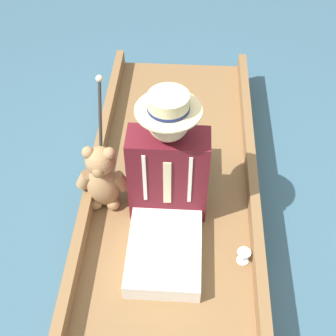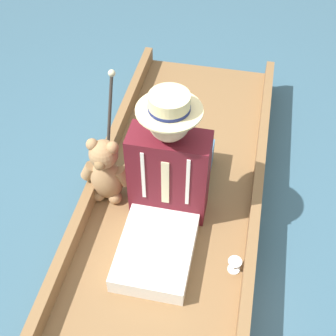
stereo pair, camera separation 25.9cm
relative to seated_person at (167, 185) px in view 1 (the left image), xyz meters
name	(u,v)px [view 1 (the left image)]	position (x,y,z in m)	size (l,w,h in m)	color
ground_plane	(171,224)	(-0.02, -0.08, -0.47)	(16.00, 16.00, 0.00)	#385B70
punt_boat	(171,216)	(-0.02, -0.08, -0.38)	(1.07, 3.10, 0.28)	brown
seat_cushion	(168,161)	(0.02, -0.41, -0.23)	(0.47, 0.33, 0.18)	teal
seated_person	(167,185)	(0.00, 0.00, 0.00)	(0.45, 0.80, 0.87)	white
teddy_bear	(102,179)	(0.39, -0.11, -0.10)	(0.33, 0.19, 0.47)	#9E754C
wine_glass	(244,255)	(-0.44, 0.27, -0.26)	(0.08, 0.08, 0.09)	silver
walking_cane	(100,129)	(0.42, -0.33, 0.10)	(0.04, 0.38, 0.71)	#2D2823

